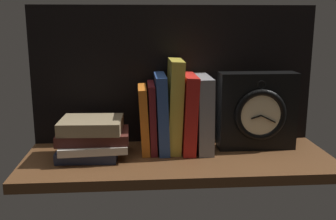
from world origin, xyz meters
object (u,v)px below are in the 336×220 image
Objects in this scene: book_orange_pandolfini at (144,119)px; book_maroon_dawkins at (152,117)px; book_gray_chess at (202,113)px; book_red_requiem at (188,112)px; book_blue_modern at (162,113)px; book_yellow_seinlanguage at (174,106)px; book_stack_side at (92,138)px; framed_clock at (257,111)px.

book_maroon_dawkins is (2.21, 0.00, 0.40)cm from book_orange_pandolfini.
book_red_requiem is at bearing 180.00° from book_gray_chess.
book_maroon_dawkins is 2.79cm from book_blue_modern.
book_yellow_seinlanguage is 1.19× the size of book_red_requiem.
book_gray_chess reaches higher than book_stack_side.
book_gray_chess is at bearing -0.00° from book_red_requiem.
book_yellow_seinlanguage is at bearing -0.00° from book_blue_modern.
book_stack_side is at bearing -162.25° from book_maroon_dawkins.
framed_clock is at bearing -1.85° from book_red_requiem.
book_gray_chess is (13.53, -0.00, 0.90)cm from book_maroon_dawkins.
book_blue_modern is 0.84× the size of book_yellow_seinlanguage.
book_gray_chess is (10.99, -0.00, -0.25)cm from book_blue_modern.
book_gray_chess is (15.74, -0.00, 1.30)cm from book_orange_pandolfini.
book_orange_pandolfini is 11.94cm from book_red_requiem.
book_red_requiem reaches higher than book_gray_chess.
book_blue_modern reaches higher than book_orange_pandolfini.
book_gray_chess is at bearing -0.00° from book_blue_modern.
framed_clock reaches higher than book_blue_modern.
framed_clock is 44.61cm from book_stack_side.
book_stack_side is at bearing -174.30° from framed_clock.
book_gray_chess is (7.56, -0.00, -2.17)cm from book_yellow_seinlanguage.
book_maroon_dawkins reaches higher than book_stack_side.
book_maroon_dawkins is at bearing 180.00° from book_gray_chess.
book_yellow_seinlanguage is at bearing 13.05° from book_stack_side.
book_stack_side is at bearing -168.79° from book_red_requiem.
book_red_requiem is 0.98× the size of framed_clock.
book_gray_chess reaches higher than book_maroon_dawkins.
book_yellow_seinlanguage reaches higher than book_gray_chess.
book_red_requiem is 18.81cm from framed_clock.
framed_clock reaches higher than book_gray_chess.
framed_clock is at bearing -2.33° from book_gray_chess.
book_maroon_dawkins is 1.00× the size of book_stack_side.
book_orange_pandolfini is 14.79cm from book_stack_side.
book_blue_modern reaches higher than book_maroon_dawkins.
book_orange_pandolfini is at bearing 180.00° from book_gray_chess.
book_gray_chess is at bearing -0.00° from book_orange_pandolfini.
book_yellow_seinlanguage is at bearing 178.45° from framed_clock.
book_gray_chess is at bearing -0.00° from book_maroon_dawkins.
book_gray_chess is at bearing 9.74° from book_stack_side.
book_orange_pandolfini is at bearing 20.44° from book_stack_side.
book_maroon_dawkins is 0.89× the size of book_red_requiem.
book_yellow_seinlanguage is (8.18, 0.00, 3.47)cm from book_orange_pandolfini.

